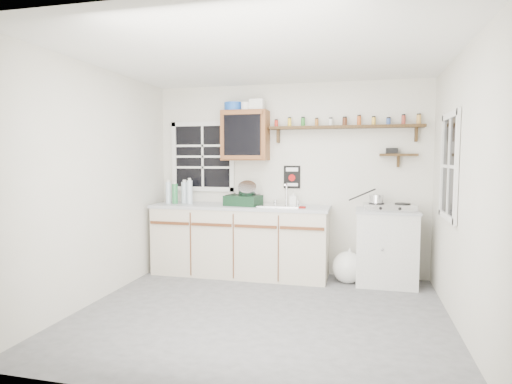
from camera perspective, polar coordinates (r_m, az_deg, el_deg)
room at (r=4.13m, az=0.67°, el=0.61°), size 3.64×3.24×2.54m
main_cabinet at (r=5.63m, az=-2.14°, el=-6.41°), size 2.31×0.63×0.92m
right_cabinet at (r=5.45m, az=16.97°, el=-7.03°), size 0.73×0.57×0.91m
sink at (r=5.44m, az=3.30°, el=-1.79°), size 0.52×0.44×0.29m
upper_cabinet at (r=5.66m, az=-1.44°, el=7.53°), size 0.60×0.32×0.65m
upper_cabinet_clutter at (r=5.70m, az=-1.81°, el=11.39°), size 0.53×0.24×0.14m
spice_shelf at (r=5.54m, az=11.83°, el=8.56°), size 1.91×0.18×0.34m
secondary_shelf at (r=5.55m, az=18.23°, el=4.79°), size 0.45×0.16×0.24m
warning_sign at (r=5.67m, az=4.82°, el=2.00°), size 0.22×0.02×0.30m
window_back at (r=5.99m, az=-7.11°, el=4.71°), size 0.93×0.03×0.98m
window_right at (r=4.64m, az=24.40°, el=3.12°), size 0.03×0.78×1.08m
water_bottles at (r=5.83m, az=-10.08°, el=-0.05°), size 0.37×0.17×0.34m
dish_rack at (r=5.51m, az=-1.55°, el=-0.73°), size 0.48×0.39×0.32m
soap_bottle at (r=5.50m, az=5.02°, el=-0.82°), size 0.09×0.10×0.19m
rag at (r=5.27m, az=5.94°, el=-2.04°), size 0.13×0.11×0.02m
hotplate at (r=5.36m, az=17.35°, el=-1.89°), size 0.61×0.34×0.09m
saucepan at (r=5.34m, az=15.70°, el=-0.90°), size 0.42×0.22×0.18m
trash_bag at (r=5.45m, az=12.14°, el=-9.75°), size 0.40×0.36×0.46m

